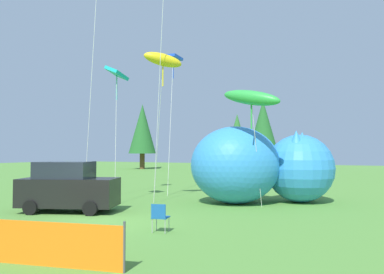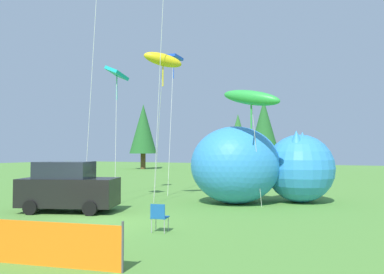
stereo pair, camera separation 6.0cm
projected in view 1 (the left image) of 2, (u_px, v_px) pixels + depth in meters
ground_plane at (91, 223)px, 12.66m from camera, size 120.00×120.00×0.00m
parked_car at (68, 187)px, 15.01m from camera, size 4.12×2.84×2.01m
folding_chair at (160, 215)px, 11.19m from camera, size 0.56×0.56×0.86m
inflatable_cat at (258, 168)px, 17.55m from camera, size 6.96×6.04×3.59m
kite_teal_diamond at (117, 75)px, 17.96m from camera, size 0.95×1.12×6.55m
kite_blue_box at (173, 60)px, 22.92m from camera, size 1.32×2.60×8.37m
kite_green_fish at (251, 98)px, 15.56m from camera, size 2.69×1.54×5.23m
kite_yellow_hero at (163, 60)px, 18.14m from camera, size 2.43×2.62×7.33m
horizon_tree_east at (263, 128)px, 40.12m from camera, size 3.35×3.35×7.99m
horizon_tree_west at (237, 136)px, 47.54m from camera, size 3.01×3.01×7.19m
horizon_tree_northeast at (142, 129)px, 51.40m from camera, size 3.73×3.73×8.91m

